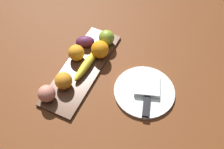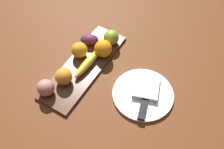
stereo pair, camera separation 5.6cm
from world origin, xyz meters
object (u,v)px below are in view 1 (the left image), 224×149
Objects in this scene: orange_near_banana at (76,53)px; dinner_plate at (144,92)px; orange_center at (100,49)px; orange_near_apple at (63,81)px; folded_napkin at (147,84)px; peach at (47,94)px; knife at (147,102)px; banana at (87,64)px; apple at (107,38)px; grape_bunch at (85,42)px; fruit_tray at (82,69)px.

orange_near_banana reaches higher than dinner_plate.
dinner_plate is at bearing -111.51° from orange_center.
folded_napkin is at bearing -65.09° from orange_near_apple.
orange_near_apple is 1.04× the size of peach.
banana is at bearing 63.43° from knife.
orange_near_banana is at bearing 149.59° from apple.
apple is 0.84× the size of grape_bunch.
orange_near_banana reaches higher than knife.
grape_bunch is 0.44× the size of knife.
orange_near_banana is at bearing 83.33° from dinner_plate.
folded_napkin is (0.03, 0.00, 0.02)m from dinner_plate.
orange_center is at bearing -23.00° from fruit_tray.
orange_near_apple reaches higher than knife.
orange_near_banana reaches higher than grape_bunch.
grape_bunch is at bearing 1.79° from orange_near_banana.
peach is 0.37m from folded_napkin.
knife is at bearing -114.90° from grape_bunch.
orange_near_banana is 0.21m from peach.
banana is 0.12m from orange_near_apple.
banana is at bearing -53.16° from fruit_tray.
orange_center is (0.09, -0.04, 0.04)m from fruit_tray.
dinner_plate is 1.29× the size of knife.
orange_near_banana is (0.04, 0.04, 0.04)m from fruit_tray.
grape_bunch is (0.10, 0.06, 0.01)m from banana.
fruit_tray is at bearing -14.21° from peach.
banana is at bearing 87.29° from dinner_plate.
orange_near_banana is at bearing 88.64° from folded_napkin.
peach is 0.29m from grape_bunch.
banana is 0.78× the size of dinner_plate.
apple is at bearing -12.79° from peach.
peach reaches higher than banana.
peach is (-0.27, 0.08, -0.00)m from orange_center.
peach is 0.36m from dinner_plate.
orange_center is at bearing -17.29° from peach.
peach is at bearing 159.99° from orange_near_apple.
orange_near_apple is at bearing 114.91° from folded_napkin.
orange_center is 0.28m from peach.
orange_near_banana is 0.31m from dinner_plate.
orange_center is 0.24m from folded_napkin.
fruit_tray is 0.27m from dinner_plate.
grape_bunch is 0.33m from dinner_plate.
dinner_plate is at bearing -60.52° from peach.
grape_bunch is 0.73× the size of folded_napkin.
apple is at bearing -56.91° from grape_bunch.
folded_napkin is at bearing -83.83° from fruit_tray.
dinner_plate is (0.10, -0.28, -0.04)m from orange_near_apple.
apple is 0.29× the size of dinner_plate.
folded_napkin is (-0.08, -0.31, -0.01)m from grape_bunch.
orange_center is at bearing -16.25° from orange_near_apple.
apple and orange_near_banana have the same top height.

